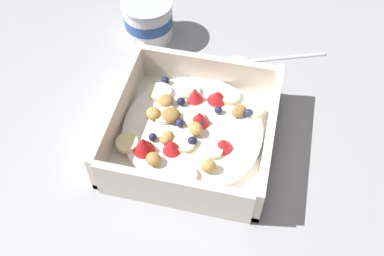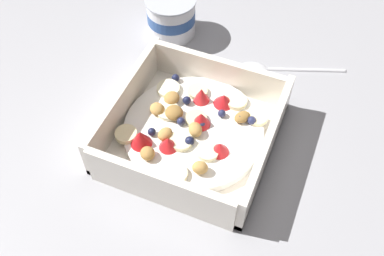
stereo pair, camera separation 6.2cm
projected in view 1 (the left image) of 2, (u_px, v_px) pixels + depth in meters
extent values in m
plane|color=#9E9EA3|center=(180.00, 136.00, 0.65)|extent=(2.40, 2.40, 0.00)
cube|color=white|center=(192.00, 139.00, 0.64)|extent=(0.22, 0.22, 0.01)
cube|color=white|center=(268.00, 141.00, 0.60)|extent=(0.22, 0.01, 0.07)
cube|color=white|center=(119.00, 114.00, 0.63)|extent=(0.22, 0.01, 0.07)
cube|color=white|center=(173.00, 193.00, 0.55)|extent=(0.01, 0.20, 0.07)
cube|color=white|center=(208.00, 73.00, 0.68)|extent=(0.01, 0.20, 0.07)
cylinder|color=white|center=(192.00, 134.00, 0.63)|extent=(0.20, 0.20, 0.01)
cylinder|color=beige|center=(127.00, 143.00, 0.61)|extent=(0.04, 0.04, 0.01)
cylinder|color=beige|center=(253.00, 109.00, 0.64)|extent=(0.04, 0.04, 0.01)
cylinder|color=beige|center=(194.00, 118.00, 0.63)|extent=(0.04, 0.04, 0.01)
cylinder|color=#F7EFC6|center=(164.00, 114.00, 0.64)|extent=(0.04, 0.04, 0.01)
cylinder|color=#F7EFC6|center=(160.00, 92.00, 0.66)|extent=(0.04, 0.04, 0.01)
cylinder|color=#F4EAB7|center=(184.00, 143.00, 0.61)|extent=(0.04, 0.04, 0.01)
cylinder|color=beige|center=(192.00, 92.00, 0.66)|extent=(0.04, 0.04, 0.01)
cylinder|color=#F4EAB7|center=(185.00, 175.00, 0.58)|extent=(0.04, 0.04, 0.01)
cylinder|color=#F4EAB7|center=(230.00, 96.00, 0.66)|extent=(0.03, 0.03, 0.01)
cylinder|color=#F4EAB7|center=(212.00, 149.00, 0.60)|extent=(0.04, 0.04, 0.01)
cone|color=red|center=(224.00, 144.00, 0.60)|extent=(0.03, 0.03, 0.02)
cone|color=red|center=(173.00, 146.00, 0.60)|extent=(0.03, 0.03, 0.02)
cone|color=red|center=(195.00, 94.00, 0.65)|extent=(0.03, 0.03, 0.02)
cone|color=red|center=(200.00, 118.00, 0.62)|extent=(0.04, 0.04, 0.02)
cone|color=red|center=(144.00, 145.00, 0.59)|extent=(0.04, 0.04, 0.03)
cone|color=red|center=(217.00, 96.00, 0.65)|extent=(0.03, 0.03, 0.02)
sphere|color=navy|center=(201.00, 122.00, 0.62)|extent=(0.01, 0.01, 0.01)
sphere|color=#191E3D|center=(181.00, 101.00, 0.65)|extent=(0.01, 0.01, 0.01)
sphere|color=#191E3D|center=(153.00, 137.00, 0.61)|extent=(0.01, 0.01, 0.01)
sphere|color=#23284C|center=(218.00, 110.00, 0.64)|extent=(0.01, 0.01, 0.01)
sphere|color=#191E3D|center=(165.00, 80.00, 0.67)|extent=(0.01, 0.01, 0.01)
sphere|color=#23284C|center=(249.00, 113.00, 0.63)|extent=(0.01, 0.01, 0.01)
sphere|color=#191E3D|center=(192.00, 141.00, 0.60)|extent=(0.01, 0.01, 0.01)
sphere|color=#191E3D|center=(237.00, 112.00, 0.63)|extent=(0.01, 0.01, 0.01)
sphere|color=#23284C|center=(182.00, 122.00, 0.62)|extent=(0.01, 0.01, 0.01)
sphere|color=#23284C|center=(151.00, 160.00, 0.59)|extent=(0.01, 0.01, 0.01)
ellipsoid|color=olive|center=(239.00, 111.00, 0.64)|extent=(0.03, 0.03, 0.01)
ellipsoid|color=tan|center=(196.00, 129.00, 0.61)|extent=(0.03, 0.03, 0.02)
ellipsoid|color=tan|center=(167.00, 137.00, 0.61)|extent=(0.03, 0.02, 0.01)
ellipsoid|color=olive|center=(171.00, 115.00, 0.63)|extent=(0.04, 0.04, 0.02)
ellipsoid|color=#AD7F42|center=(153.00, 159.00, 0.59)|extent=(0.03, 0.03, 0.02)
ellipsoid|color=#AD7F42|center=(166.00, 101.00, 0.65)|extent=(0.02, 0.02, 0.01)
ellipsoid|color=tan|center=(153.00, 114.00, 0.63)|extent=(0.03, 0.03, 0.01)
ellipsoid|color=tan|center=(208.00, 166.00, 0.58)|extent=(0.02, 0.02, 0.02)
ellipsoid|color=silver|center=(236.00, 61.00, 0.73)|extent=(0.05, 0.06, 0.01)
cylinder|color=silver|center=(288.00, 56.00, 0.74)|extent=(0.05, 0.12, 0.01)
cylinder|color=white|center=(148.00, 20.00, 0.75)|extent=(0.08, 0.08, 0.07)
cylinder|color=#2D5193|center=(148.00, 19.00, 0.75)|extent=(0.08, 0.08, 0.02)
cylinder|color=#B7BCC6|center=(147.00, 3.00, 0.72)|extent=(0.08, 0.08, 0.00)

